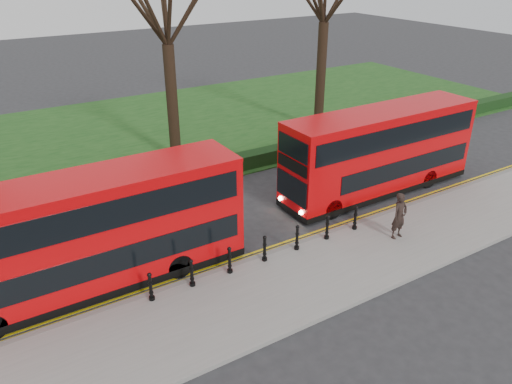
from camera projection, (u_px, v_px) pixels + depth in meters
ground at (233, 251)px, 19.29m from camera, size 120.00×120.00×0.00m
pavement at (276, 290)px, 16.96m from camera, size 60.00×4.00×0.15m
kerb at (246, 262)px, 18.49m from camera, size 60.00×0.25×0.16m
grass_verge at (114, 139)px, 30.75m from camera, size 60.00×18.00×0.06m
hedge at (164, 180)px, 24.32m from camera, size 60.00×0.90×0.80m
yellow_line_outer at (242, 260)px, 18.75m from camera, size 60.00×0.10×0.01m
yellow_line_inner at (239, 257)px, 18.90m from camera, size 60.00×0.10×0.01m
tree_mid at (165, 2)px, 24.29m from camera, size 7.24×7.24×11.32m
bollard_row at (265, 249)px, 18.25m from camera, size 8.94×0.15×1.00m
bus_lead at (95, 234)px, 16.52m from camera, size 10.15×2.33×4.04m
bus_rear at (380, 152)px, 23.25m from camera, size 10.08×2.32×4.01m
pedestrian at (399, 216)px, 19.56m from camera, size 0.73×0.51×1.92m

